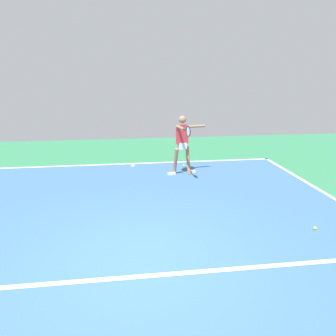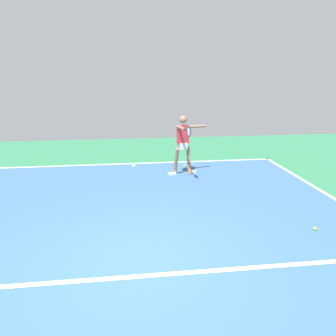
{
  "view_description": "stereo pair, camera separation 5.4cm",
  "coord_description": "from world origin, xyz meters",
  "views": [
    {
      "loc": [
        0.17,
        4.45,
        2.93
      ],
      "look_at": [
        -0.74,
        -2.34,
        0.9
      ],
      "focal_mm": 33.48,
      "sensor_mm": 36.0,
      "label": 1
    },
    {
      "loc": [
        0.11,
        4.46,
        2.93
      ],
      "look_at": [
        -0.74,
        -2.34,
        0.9
      ],
      "focal_mm": 33.48,
      "sensor_mm": 36.0,
      "label": 2
    }
  ],
  "objects": [
    {
      "name": "ground_plane",
      "position": [
        0.0,
        0.0,
        0.0
      ],
      "size": [
        21.12,
        21.12,
        0.0
      ],
      "primitive_type": "plane",
      "color": "#2D754C"
    },
    {
      "name": "tennis_ball_centre_court",
      "position": [
        -3.46,
        -0.7,
        0.03
      ],
      "size": [
        0.07,
        0.07,
        0.07
      ],
      "primitive_type": "sphere",
      "color": "yellow",
      "rests_on": "ground_plane"
    },
    {
      "name": "court_surface",
      "position": [
        0.0,
        0.0,
        0.0
      ],
      "size": [
        9.86,
        12.18,
        0.0
      ],
      "primitive_type": "cube",
      "color": "#38608E",
      "rests_on": "ground_plane"
    },
    {
      "name": "tennis_player",
      "position": [
        -1.5,
        -4.65,
        1.04
      ],
      "size": [
        1.17,
        1.29,
        1.81
      ],
      "rotation": [
        0.0,
        0.0,
        0.18
      ],
      "color": "#9E7051",
      "rests_on": "ground_plane"
    },
    {
      "name": "tennis_ball_by_baseline",
      "position": [
        -1.69,
        -5.45,
        0.03
      ],
      "size": [
        0.07,
        0.07,
        0.07
      ],
      "primitive_type": "sphere",
      "color": "#CCE033",
      "rests_on": "ground_plane"
    },
    {
      "name": "court_line_service",
      "position": [
        0.0,
        0.35,
        0.0
      ],
      "size": [
        7.39,
        0.1,
        0.01
      ],
      "primitive_type": "cube",
      "color": "white",
      "rests_on": "ground_plane"
    },
    {
      "name": "court_line_centre_mark",
      "position": [
        0.0,
        -5.84,
        0.0
      ],
      "size": [
        0.1,
        0.3,
        0.01
      ],
      "primitive_type": "cube",
      "color": "white",
      "rests_on": "ground_plane"
    },
    {
      "name": "court_line_baseline_near",
      "position": [
        0.0,
        -6.04,
        0.0
      ],
      "size": [
        9.86,
        0.1,
        0.01
      ],
      "primitive_type": "cube",
      "color": "white",
      "rests_on": "ground_plane"
    }
  ]
}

